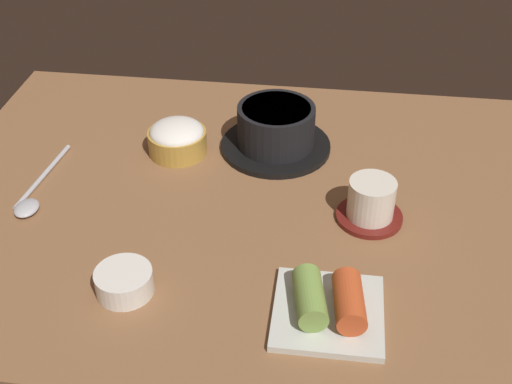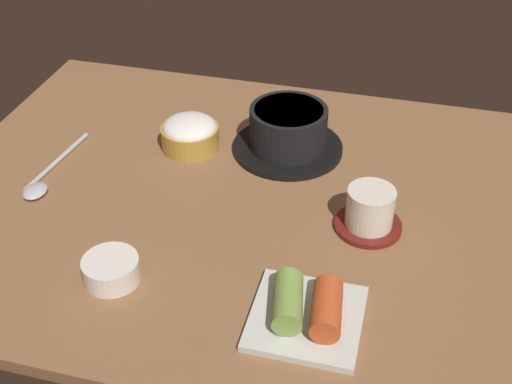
% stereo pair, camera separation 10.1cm
% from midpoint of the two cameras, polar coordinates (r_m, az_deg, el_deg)
% --- Properties ---
extents(dining_table, '(1.00, 0.76, 0.02)m').
position_cam_midpoint_polar(dining_table, '(1.05, -3.68, -1.12)').
color(dining_table, brown).
rests_on(dining_table, ground).
extents(stone_pot, '(0.19, 0.19, 0.08)m').
position_cam_midpoint_polar(stone_pot, '(1.14, -0.83, 5.25)').
color(stone_pot, black).
rests_on(stone_pot, dining_table).
extents(rice_bowl, '(0.10, 0.10, 0.06)m').
position_cam_midpoint_polar(rice_bowl, '(1.15, -9.22, 4.48)').
color(rice_bowl, '#B78C38').
rests_on(rice_bowl, dining_table).
extents(tea_cup_with_saucer, '(0.10, 0.10, 0.07)m').
position_cam_midpoint_polar(tea_cup_with_saucer, '(0.99, 6.89, -0.96)').
color(tea_cup_with_saucer, maroon).
rests_on(tea_cup_with_saucer, dining_table).
extents(kimchi_plate, '(0.14, 0.14, 0.05)m').
position_cam_midpoint_polar(kimchi_plate, '(0.85, 2.79, -9.72)').
color(kimchi_plate, silver).
rests_on(kimchi_plate, dining_table).
extents(side_bowl_near, '(0.08, 0.08, 0.03)m').
position_cam_midpoint_polar(side_bowl_near, '(0.91, -14.32, -7.48)').
color(side_bowl_near, white).
rests_on(side_bowl_near, dining_table).
extents(spoon, '(0.04, 0.20, 0.01)m').
position_cam_midpoint_polar(spoon, '(1.11, -20.93, -0.43)').
color(spoon, '#B7B7BC').
rests_on(spoon, dining_table).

